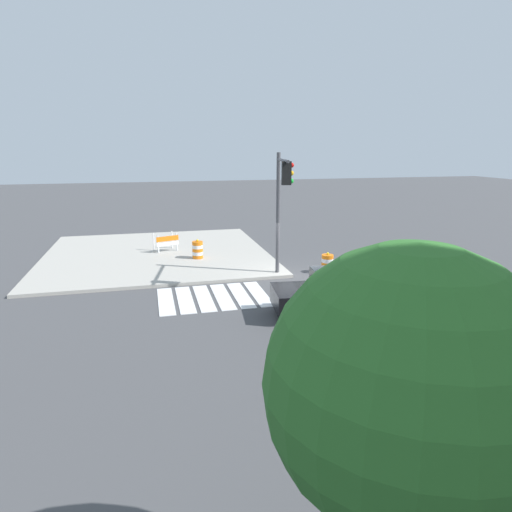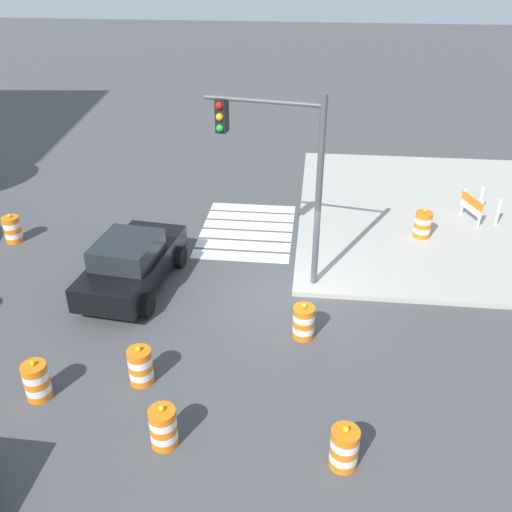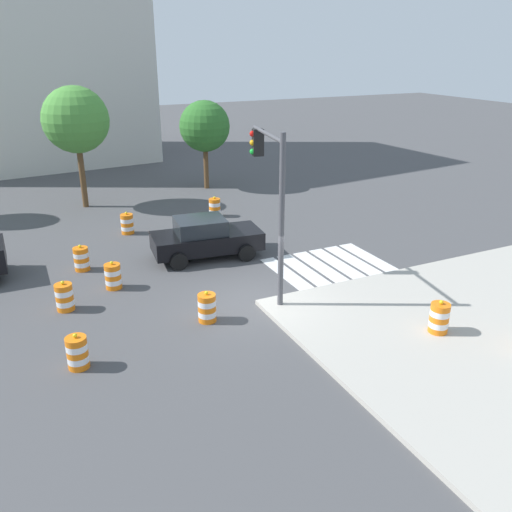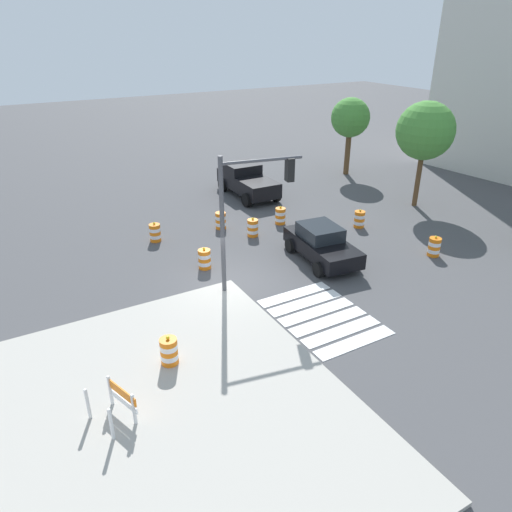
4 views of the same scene
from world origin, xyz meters
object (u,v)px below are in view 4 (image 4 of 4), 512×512
at_px(traffic_barrel_crosswalk_end, 205,259).
at_px(traffic_light_pole, 250,199).
at_px(traffic_barrel_near_corner, 253,228).
at_px(traffic_barrel_on_sidewalk, 169,351).
at_px(sports_car, 322,243).
at_px(street_tree_streetside_near, 350,118).
at_px(construction_barricade, 117,400).
at_px(traffic_barrel_opposite_curb, 155,233).
at_px(traffic_barrel_far_curb, 221,220).
at_px(street_tree_streetside_far, 425,131).
at_px(traffic_barrel_median_far, 359,219).
at_px(traffic_barrel_lane_center, 280,216).
at_px(traffic_barrel_median_near, 434,247).
at_px(pickup_truck, 246,180).

relative_size(traffic_barrel_crosswalk_end, traffic_light_pole, 0.19).
bearing_deg(traffic_barrel_near_corner, traffic_barrel_on_sidewalk, -43.46).
xyz_separation_m(sports_car, street_tree_streetside_near, (-10.61, 10.20, 3.18)).
relative_size(construction_barricade, street_tree_streetside_near, 0.26).
bearing_deg(traffic_barrel_crosswalk_end, traffic_barrel_opposite_curb, -166.90).
bearing_deg(sports_car, traffic_barrel_far_curb, -157.38).
bearing_deg(sports_car, street_tree_streetside_far, 108.69).
bearing_deg(traffic_barrel_near_corner, traffic_barrel_median_far, 72.25).
bearing_deg(construction_barricade, traffic_barrel_median_far, 116.72).
distance_m(traffic_barrel_lane_center, traffic_barrel_opposite_curb, 6.83).
relative_size(traffic_barrel_near_corner, traffic_barrel_median_far, 1.00).
xyz_separation_m(traffic_barrel_far_curb, traffic_barrel_lane_center, (1.01, 3.13, 0.00)).
relative_size(traffic_barrel_lane_center, street_tree_streetside_near, 0.19).
height_order(traffic_barrel_opposite_curb, street_tree_streetside_far, street_tree_streetside_far).
bearing_deg(street_tree_streetside_near, traffic_barrel_near_corner, -60.21).
relative_size(traffic_barrel_near_corner, street_tree_streetside_far, 0.17).
bearing_deg(traffic_barrel_near_corner, street_tree_streetside_near, 119.79).
height_order(traffic_barrel_crosswalk_end, traffic_barrel_opposite_curb, same).
height_order(traffic_barrel_on_sidewalk, construction_barricade, traffic_barrel_on_sidewalk).
xyz_separation_m(traffic_barrel_median_far, traffic_barrel_lane_center, (-2.52, -3.43, 0.00)).
distance_m(traffic_barrel_far_curb, traffic_barrel_on_sidewalk, 11.58).
xyz_separation_m(traffic_barrel_near_corner, traffic_barrel_median_near, (6.28, 6.28, 0.00)).
distance_m(construction_barricade, traffic_light_pole, 8.77).
bearing_deg(traffic_barrel_lane_center, traffic_barrel_median_near, 30.51).
bearing_deg(traffic_light_pole, street_tree_streetside_far, 106.20).
bearing_deg(traffic_barrel_on_sidewalk, traffic_barrel_near_corner, 136.54).
xyz_separation_m(traffic_barrel_crosswalk_end, traffic_barrel_opposite_curb, (-3.99, -0.93, 0.00)).
bearing_deg(traffic_barrel_lane_center, traffic_barrel_near_corner, -71.07).
distance_m(traffic_barrel_opposite_curb, street_tree_streetside_near, 17.24).
bearing_deg(traffic_barrel_crosswalk_end, pickup_truck, 141.18).
bearing_deg(traffic_barrel_far_curb, traffic_barrel_lane_center, 72.13).
bearing_deg(traffic_barrel_median_near, sports_car, -115.28).
relative_size(traffic_barrel_crosswalk_end, traffic_barrel_far_curb, 1.00).
bearing_deg(street_tree_streetside_near, traffic_barrel_lane_center, -58.01).
relative_size(pickup_truck, traffic_barrel_median_far, 5.08).
bearing_deg(traffic_barrel_median_far, construction_barricade, -63.28).
xyz_separation_m(traffic_barrel_crosswalk_end, traffic_barrel_median_near, (4.17, 9.94, 0.00)).
height_order(traffic_barrel_lane_center, traffic_barrel_opposite_curb, same).
xyz_separation_m(traffic_barrel_median_far, street_tree_streetside_far, (-1.00, 5.22, 4.00)).
height_order(traffic_barrel_opposite_curb, construction_barricade, construction_barricade).
distance_m(sports_car, traffic_barrel_near_corner, 4.23).
height_order(traffic_barrel_lane_center, traffic_light_pole, traffic_light_pole).
height_order(pickup_truck, traffic_barrel_opposite_curb, pickup_truck).
relative_size(traffic_barrel_crosswalk_end, traffic_barrel_on_sidewalk, 1.00).
bearing_deg(construction_barricade, traffic_barrel_lane_center, 130.99).
height_order(sports_car, traffic_barrel_crosswalk_end, sports_car).
xyz_separation_m(sports_car, traffic_barrel_near_corner, (-3.97, -1.40, -0.36)).
height_order(traffic_barrel_near_corner, traffic_barrel_median_far, same).
bearing_deg(traffic_barrel_far_curb, traffic_barrel_crosswalk_end, -34.74).
distance_m(street_tree_streetside_near, street_tree_streetside_far, 7.48).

